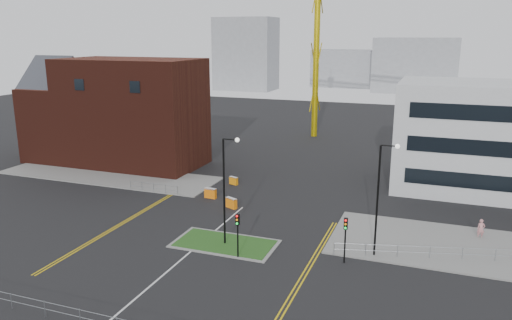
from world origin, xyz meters
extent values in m
plane|color=black|center=(0.00, 0.00, 0.00)|extent=(200.00, 200.00, 0.00)
cube|color=slate|center=(-20.00, 22.00, 0.06)|extent=(28.00, 8.00, 0.12)
cube|color=slate|center=(22.00, 14.00, 0.06)|extent=(24.00, 10.00, 0.12)
cube|color=slate|center=(2.00, 8.00, 0.04)|extent=(8.60, 4.60, 0.08)
cube|color=#1E4416|center=(2.00, 8.00, 0.06)|extent=(8.00, 4.00, 0.12)
cube|color=#411810|center=(-20.00, 28.00, 7.00)|extent=(18.00, 10.00, 14.00)
cube|color=black|center=(-24.00, 22.98, 11.00)|extent=(1.40, 0.10, 1.40)
cube|color=black|center=(-16.00, 22.98, 11.00)|extent=(1.40, 0.10, 1.40)
cube|color=#411810|center=(-32.00, 28.00, 5.00)|extent=(6.00, 10.00, 10.00)
cube|color=#2D3038|center=(-32.00, 28.00, 10.00)|extent=(6.40, 8.49, 8.49)
cylinder|color=gold|center=(-2.00, 55.00, 16.10)|extent=(1.00, 1.00, 32.20)
cylinder|color=black|center=(2.00, 8.00, 4.50)|extent=(0.16, 0.16, 9.00)
cylinder|color=black|center=(2.60, 8.00, 9.00)|extent=(1.20, 0.10, 0.10)
sphere|color=silver|center=(3.20, 8.00, 9.00)|extent=(0.36, 0.36, 0.36)
cylinder|color=black|center=(14.00, 10.00, 4.50)|extent=(0.16, 0.16, 9.00)
cylinder|color=black|center=(14.60, 10.00, 9.00)|extent=(1.20, 0.10, 0.10)
sphere|color=silver|center=(15.20, 10.00, 9.00)|extent=(0.36, 0.36, 0.36)
cylinder|color=black|center=(4.00, 6.00, 1.50)|extent=(0.12, 0.12, 3.00)
cube|color=black|center=(4.00, 6.00, 3.20)|extent=(0.28, 0.22, 0.90)
sphere|color=red|center=(4.00, 5.87, 3.50)|extent=(0.18, 0.18, 0.18)
sphere|color=orange|center=(4.00, 5.87, 3.20)|extent=(0.18, 0.18, 0.18)
sphere|color=#0CCC33|center=(4.00, 5.87, 2.90)|extent=(0.18, 0.18, 0.18)
cylinder|color=black|center=(12.00, 8.00, 1.50)|extent=(0.12, 0.12, 3.00)
cube|color=black|center=(12.00, 8.00, 3.20)|extent=(0.28, 0.22, 0.90)
sphere|color=red|center=(12.00, 7.87, 3.50)|extent=(0.18, 0.18, 0.18)
sphere|color=orange|center=(12.00, 7.87, 3.20)|extent=(0.18, 0.18, 0.18)
sphere|color=#0CCC33|center=(12.00, 7.87, 2.90)|extent=(0.18, 0.18, 0.18)
cylinder|color=gray|center=(0.00, -6.00, 1.05)|extent=(24.00, 0.04, 0.04)
cylinder|color=gray|center=(-11.00, 18.00, 1.05)|extent=(6.00, 0.04, 0.04)
cylinder|color=gray|center=(-11.00, 18.00, 0.55)|extent=(6.00, 0.04, 0.04)
cylinder|color=gray|center=(-14.00, 18.00, 0.55)|extent=(0.05, 0.05, 1.10)
cylinder|color=gray|center=(-8.00, 18.00, 0.55)|extent=(0.05, 0.05, 1.10)
cylinder|color=gray|center=(20.50, 11.50, 1.05)|extent=(19.01, 5.04, 0.04)
cylinder|color=gray|center=(20.50, 11.50, 0.55)|extent=(19.01, 5.04, 0.04)
cylinder|color=gray|center=(11.00, 9.00, 0.55)|extent=(0.05, 0.05, 1.10)
cube|color=silver|center=(0.00, 2.00, 0.01)|extent=(0.15, 30.00, 0.01)
cube|color=gold|center=(-9.00, 10.00, 0.01)|extent=(0.12, 24.00, 0.01)
cube|color=gold|center=(-8.70, 10.00, 0.01)|extent=(0.12, 24.00, 0.01)
cube|color=gold|center=(9.50, 6.00, 0.01)|extent=(0.12, 20.00, 0.01)
cube|color=gold|center=(9.80, 6.00, 0.01)|extent=(0.12, 20.00, 0.01)
cube|color=gray|center=(-40.00, 120.00, 11.00)|extent=(18.00, 12.00, 22.00)
cube|color=gray|center=(10.00, 130.00, 8.00)|extent=(24.00, 12.00, 16.00)
cube|color=gray|center=(-8.00, 140.00, 6.00)|extent=(30.00, 12.00, 12.00)
imported|color=#D98C8E|center=(22.09, 16.73, 0.86)|extent=(0.65, 0.45, 1.73)
cube|color=orange|center=(-4.33, 18.54, 0.54)|extent=(1.34, 0.54, 1.09)
cube|color=silver|center=(-4.33, 18.54, 1.03)|extent=(1.34, 0.54, 0.13)
cube|color=orange|center=(-3.94, 24.00, 0.45)|extent=(1.15, 0.70, 0.91)
cube|color=silver|center=(-3.94, 24.00, 0.86)|extent=(1.15, 0.70, 0.11)
cube|color=orange|center=(-1.00, 16.44, 0.52)|extent=(1.32, 0.89, 1.05)
cube|color=silver|center=(-1.00, 16.44, 0.99)|extent=(1.32, 0.89, 0.13)
camera|label=1|loc=(17.87, -27.37, 17.07)|focal=35.00mm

